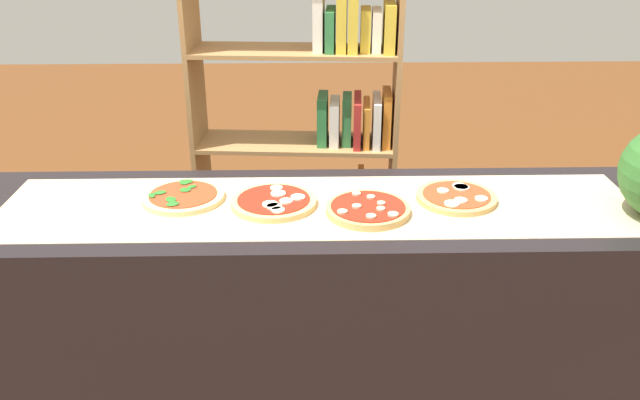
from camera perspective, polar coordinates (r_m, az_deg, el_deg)
counter at (r=2.18m, az=-0.00°, el=-11.79°), size 2.30×0.58×0.94m
parchment_paper at (r=1.94m, az=-0.00°, el=-0.51°), size 1.88×0.44×0.00m
pizza_spinach_0 at (r=2.02m, az=-11.84°, el=0.31°), size 0.25×0.25×0.02m
pizza_mozzarella_1 at (r=1.94m, az=-4.03°, el=-0.15°), size 0.25×0.25×0.03m
pizza_mushroom_2 at (r=1.89m, az=4.20°, el=-0.82°), size 0.24×0.24×0.03m
pizza_mozzarella_3 at (r=2.01m, az=11.80°, el=0.26°), size 0.24×0.24×0.02m
bookshelf at (r=2.84m, az=0.32°, el=5.37°), size 0.89×0.35×1.61m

